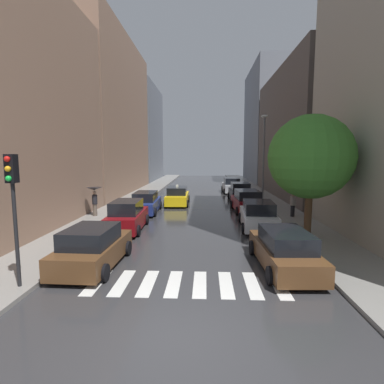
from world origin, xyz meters
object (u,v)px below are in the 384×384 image
at_px(parked_car_left_nearest, 93,248).
at_px(pedestrian_foreground, 293,196).
at_px(taxi_midroad, 177,196).
at_px(traffic_light_left_corner, 13,191).
at_px(street_tree_right, 311,157).
at_px(parked_car_right_second, 258,216).
at_px(parked_car_right_third, 247,201).
at_px(parked_car_left_second, 127,216).
at_px(pedestrian_by_kerb, 94,195).
at_px(parked_car_right_fifth, 231,186).
at_px(parked_car_left_third, 146,203).
at_px(parked_car_right_fourth, 240,192).
at_px(lamp_post_right, 264,154).
at_px(parked_car_right_nearest, 284,250).

height_order(parked_car_left_nearest, pedestrian_foreground, pedestrian_foreground).
bearing_deg(parked_car_left_nearest, taxi_midroad, -5.31).
xyz_separation_m(taxi_midroad, traffic_light_left_corner, (-3.56, -17.67, 2.52)).
xyz_separation_m(taxi_midroad, street_tree_right, (7.70, -11.61, 3.56)).
xyz_separation_m(parked_car_right_second, pedestrian_foreground, (2.92, 3.00, 0.83)).
bearing_deg(parked_car_right_third, pedestrian_foreground, -134.28).
bearing_deg(parked_car_left_nearest, traffic_light_left_corner, 145.64).
bearing_deg(parked_car_left_second, pedestrian_by_kerb, 41.22).
distance_m(parked_car_right_fifth, traffic_light_left_corner, 28.54).
bearing_deg(taxi_midroad, parked_car_left_third, 151.49).
height_order(parked_car_left_second, parked_car_right_second, parked_car_left_second).
relative_size(parked_car_right_fifth, pedestrian_by_kerb, 2.33).
bearing_deg(parked_car_left_second, parked_car_right_second, -85.50).
distance_m(pedestrian_foreground, street_tree_right, 6.62).
bearing_deg(parked_car_left_second, street_tree_right, -103.92).
relative_size(parked_car_right_fourth, pedestrian_by_kerb, 2.18).
height_order(parked_car_left_third, taxi_midroad, taxi_midroad).
relative_size(parked_car_left_third, lamp_post_right, 0.62).
bearing_deg(parked_car_right_third, parked_car_right_fifth, -1.77).
distance_m(parked_car_right_third, street_tree_right, 9.39).
xyz_separation_m(parked_car_right_second, parked_car_right_fifth, (-0.12, 17.88, 0.05)).
distance_m(parked_car_right_nearest, pedestrian_by_kerb, 14.32).
height_order(parked_car_left_second, taxi_midroad, taxi_midroad).
bearing_deg(traffic_light_left_corner, parked_car_right_fourth, 65.07).
bearing_deg(parked_car_right_fifth, parked_car_right_fourth, -179.17).
distance_m(parked_car_left_second, pedestrian_by_kerb, 4.79).
distance_m(parked_car_left_nearest, parked_car_left_second, 5.95).
distance_m(parked_car_right_fourth, lamp_post_right, 5.23).
distance_m(pedestrian_foreground, lamp_post_right, 5.83).
distance_m(parked_car_right_third, pedestrian_foreground, 3.89).
height_order(parked_car_right_nearest, parked_car_right_fourth, parked_car_right_fourth).
relative_size(parked_car_right_third, taxi_midroad, 1.02).
relative_size(parked_car_left_second, taxi_midroad, 0.96).
relative_size(parked_car_left_second, parked_car_right_nearest, 0.93).
bearing_deg(traffic_light_left_corner, parked_car_left_nearest, 53.82).
height_order(parked_car_left_second, parked_car_left_third, parked_car_left_second).
relative_size(parked_car_right_fifth, pedestrian_foreground, 2.45).
height_order(pedestrian_by_kerb, lamp_post_right, lamp_post_right).
distance_m(parked_car_left_second, pedestrian_foreground, 11.43).
xyz_separation_m(pedestrian_foreground, traffic_light_left_corner, (-12.20, -12.03, 1.67)).
bearing_deg(parked_car_right_fifth, traffic_light_left_corner, 159.57).
distance_m(parked_car_left_nearest, parked_car_right_fifth, 25.81).
height_order(parked_car_right_second, parked_car_right_fifth, parked_car_right_fifth).
bearing_deg(lamp_post_right, pedestrian_foreground, -76.25).
bearing_deg(parked_car_right_second, parked_car_left_nearest, 134.41).
height_order(parked_car_right_fifth, taxi_midroad, taxi_midroad).
bearing_deg(parked_car_left_second, parked_car_right_nearest, -128.61).
relative_size(parked_car_right_nearest, parked_car_right_fifth, 1.03).
xyz_separation_m(parked_car_right_fourth, street_tree_right, (1.81, -14.26, 3.50)).
height_order(parked_car_right_nearest, pedestrian_foreground, pedestrian_foreground).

